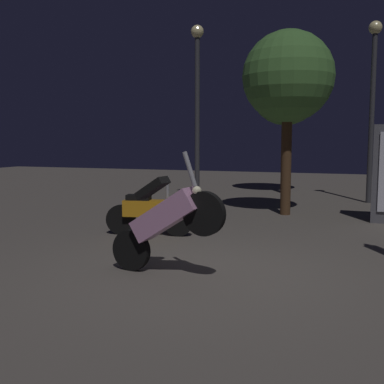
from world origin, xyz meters
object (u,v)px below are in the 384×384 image
object	(u,v)px
motorcycle_orange_parked_left	(149,212)
motorcycle_pink_foreground	(166,220)
streetlamp_near	(373,89)
streetlamp_far	(197,91)

from	to	relation	value
motorcycle_orange_parked_left	motorcycle_pink_foreground	bearing A→B (deg)	-70.85
motorcycle_pink_foreground	streetlamp_near	size ratio (longest dim) A/B	0.33
motorcycle_pink_foreground	streetlamp_far	distance (m)	7.85
streetlamp_near	streetlamp_far	bearing A→B (deg)	-163.32
motorcycle_pink_foreground	streetlamp_near	distance (m)	9.29
streetlamp_far	streetlamp_near	bearing A→B (deg)	16.68
motorcycle_pink_foreground	streetlamp_far	bearing A→B (deg)	113.79
motorcycle_pink_foreground	motorcycle_orange_parked_left	world-z (taller)	motorcycle_pink_foreground
motorcycle_pink_foreground	streetlamp_far	size ratio (longest dim) A/B	0.33
motorcycle_orange_parked_left	streetlamp_near	world-z (taller)	streetlamp_near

